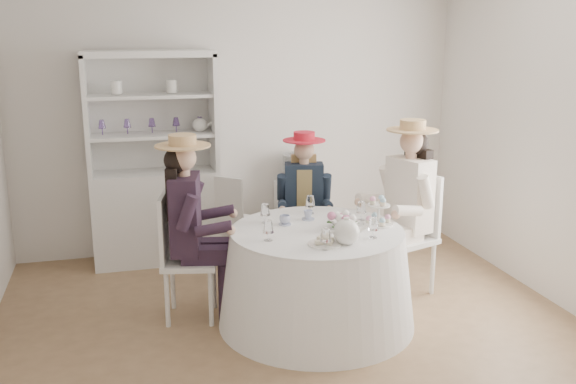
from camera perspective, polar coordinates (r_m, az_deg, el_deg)
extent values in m
plane|color=olive|center=(5.06, 0.30, -11.86)|extent=(4.50, 4.50, 0.00)
plane|color=silver|center=(6.55, -4.30, 6.55)|extent=(4.50, 0.00, 4.50)
plane|color=silver|center=(2.81, 11.11, -4.39)|extent=(4.50, 0.00, 4.50)
plane|color=silver|center=(5.64, 23.01, 4.17)|extent=(0.00, 4.50, 4.50)
cone|color=white|center=(4.99, 2.55, -7.63)|extent=(1.52, 1.52, 0.74)
cylinder|color=white|center=(4.86, 2.60, -3.48)|extent=(1.32, 1.32, 0.02)
cube|color=silver|center=(6.39, -11.59, -2.14)|extent=(1.26, 0.63, 0.90)
cube|color=silver|center=(6.39, -12.16, 7.04)|extent=(1.20, 0.22, 1.11)
cube|color=silver|center=(6.14, -12.33, 11.92)|extent=(1.26, 0.63, 0.06)
cube|color=silver|center=(6.19, -17.48, 6.47)|extent=(0.11, 0.45, 1.11)
cube|color=silver|center=(6.24, -6.68, 7.10)|extent=(0.11, 0.45, 1.11)
cube|color=silver|center=(6.22, -11.96, 4.98)|extent=(1.17, 0.57, 0.03)
cube|color=silver|center=(6.17, -12.14, 8.38)|extent=(1.17, 0.57, 0.03)
sphere|color=white|center=(6.24, -7.84, 5.94)|extent=(0.14, 0.14, 0.14)
cube|color=silver|center=(6.65, 0.87, -2.17)|extent=(0.49, 0.49, 0.69)
cylinder|color=black|center=(6.52, 0.89, 2.04)|extent=(0.40, 0.40, 0.31)
cube|color=silver|center=(5.10, -8.70, -6.12)|extent=(0.50, 0.50, 0.04)
cylinder|color=silver|center=(5.02, -6.87, -9.35)|extent=(0.04, 0.04, 0.46)
cylinder|color=silver|center=(5.32, -6.61, -7.90)|extent=(0.04, 0.04, 0.46)
cylinder|color=silver|center=(5.05, -10.70, -9.32)|extent=(0.04, 0.04, 0.46)
cylinder|color=silver|center=(5.36, -10.20, -7.89)|extent=(0.04, 0.04, 0.46)
cube|color=silver|center=(5.03, -10.95, -3.10)|extent=(0.12, 0.39, 0.52)
cube|color=black|center=(4.98, -9.10, -1.95)|extent=(0.28, 0.41, 0.60)
cube|color=black|center=(4.97, -7.40, -5.59)|extent=(0.38, 0.21, 0.13)
cylinder|color=black|center=(5.07, -5.62, -8.91)|extent=(0.10, 0.10, 0.48)
cylinder|color=black|center=(4.75, -8.92, -1.83)|extent=(0.20, 0.13, 0.29)
cube|color=black|center=(5.14, -7.23, -4.88)|extent=(0.38, 0.21, 0.13)
cylinder|color=black|center=(5.24, -5.52, -8.10)|extent=(0.10, 0.10, 0.48)
cylinder|color=black|center=(5.16, -8.41, -0.49)|extent=(0.20, 0.13, 0.29)
cylinder|color=#D8A889|center=(4.90, -9.25, 1.68)|extent=(0.09, 0.09, 0.08)
sphere|color=#D8A889|center=(4.87, -9.31, 3.00)|extent=(0.20, 0.20, 0.20)
sphere|color=black|center=(4.88, -9.85, 2.81)|extent=(0.20, 0.20, 0.20)
cube|color=black|center=(4.94, -10.14, 0.02)|extent=(0.14, 0.26, 0.40)
cylinder|color=tan|center=(4.86, -9.35, 4.08)|extent=(0.42, 0.42, 0.01)
cylinder|color=tan|center=(4.85, -9.37, 4.57)|extent=(0.21, 0.21, 0.08)
cube|color=silver|center=(5.90, 1.40, -3.49)|extent=(0.46, 0.46, 0.04)
cylinder|color=silver|center=(5.82, -0.05, -6.02)|extent=(0.03, 0.03, 0.42)
cylinder|color=silver|center=(5.83, 2.97, -5.99)|extent=(0.03, 0.03, 0.42)
cylinder|color=silver|center=(6.11, -0.12, -5.02)|extent=(0.03, 0.03, 0.42)
cylinder|color=silver|center=(6.12, 2.75, -4.99)|extent=(0.03, 0.03, 0.42)
cube|color=silver|center=(5.99, 1.34, -0.64)|extent=(0.36, 0.11, 0.48)
cube|color=#1B2636|center=(5.82, 1.42, -0.12)|extent=(0.38, 0.27, 0.55)
cube|color=tan|center=(5.82, 1.42, -0.12)|extent=(0.18, 0.24, 0.48)
cube|color=#1B2636|center=(5.76, 0.61, -3.12)|extent=(0.20, 0.34, 0.11)
cylinder|color=#1B2636|center=(5.73, 0.65, -6.26)|extent=(0.10, 0.10, 0.44)
cylinder|color=#1B2636|center=(5.76, -0.53, 0.42)|extent=(0.12, 0.18, 0.26)
cube|color=#1B2636|center=(5.77, 2.32, -3.11)|extent=(0.20, 0.34, 0.11)
cylinder|color=#1B2636|center=(5.74, 2.37, -6.24)|extent=(0.10, 0.10, 0.44)
cylinder|color=#1B2636|center=(5.78, 3.40, 0.44)|extent=(0.12, 0.18, 0.26)
cylinder|color=#D8A889|center=(5.75, 1.43, 2.74)|extent=(0.09, 0.09, 0.08)
sphere|color=#D8A889|center=(5.73, 1.44, 3.76)|extent=(0.18, 0.18, 0.18)
sphere|color=tan|center=(5.77, 1.42, 3.70)|extent=(0.18, 0.18, 0.18)
cube|color=tan|center=(5.85, 1.39, 1.61)|extent=(0.24, 0.13, 0.36)
cylinder|color=red|center=(5.71, 1.45, 4.61)|extent=(0.38, 0.38, 0.01)
cylinder|color=red|center=(5.71, 1.45, 4.99)|extent=(0.19, 0.19, 0.08)
cube|color=silver|center=(5.60, 10.39, -4.14)|extent=(0.54, 0.54, 0.04)
cylinder|color=silver|center=(5.69, 7.83, -6.37)|extent=(0.04, 0.04, 0.47)
cylinder|color=silver|center=(5.46, 10.24, -7.39)|extent=(0.04, 0.04, 0.47)
cylinder|color=silver|center=(5.91, 10.32, -5.67)|extent=(0.04, 0.04, 0.47)
cylinder|color=silver|center=(5.69, 12.74, -6.61)|extent=(0.04, 0.04, 0.47)
cube|color=silver|center=(5.65, 11.93, -0.99)|extent=(0.16, 0.39, 0.54)
cube|color=white|center=(5.51, 10.74, -0.19)|extent=(0.33, 0.43, 0.62)
cube|color=white|center=(5.56, 8.79, -3.30)|extent=(0.39, 0.25, 0.13)
cylinder|color=white|center=(5.57, 7.52, -6.72)|extent=(0.11, 0.11, 0.49)
cylinder|color=white|center=(5.61, 8.88, 0.96)|extent=(0.21, 0.15, 0.29)
cube|color=white|center=(5.42, 10.17, -3.80)|extent=(0.39, 0.25, 0.13)
cylinder|color=white|center=(5.44, 8.87, -7.31)|extent=(0.11, 0.11, 0.49)
cylinder|color=white|center=(5.31, 12.12, 0.03)|extent=(0.21, 0.15, 0.29)
cylinder|color=#D8A889|center=(5.43, 10.90, 3.20)|extent=(0.10, 0.10, 0.09)
sphere|color=#D8A889|center=(5.41, 10.96, 4.42)|extent=(0.20, 0.20, 0.20)
sphere|color=black|center=(5.45, 11.31, 4.30)|extent=(0.20, 0.20, 0.20)
cube|color=black|center=(5.52, 11.46, 1.76)|extent=(0.17, 0.27, 0.41)
cylinder|color=tan|center=(5.40, 11.01, 5.43)|extent=(0.43, 0.43, 0.01)
cylinder|color=tan|center=(5.39, 11.03, 5.88)|extent=(0.21, 0.21, 0.09)
cube|color=silver|center=(6.31, -4.59, -2.54)|extent=(0.51, 0.51, 0.04)
cylinder|color=silver|center=(6.42, -2.78, -4.15)|extent=(0.03, 0.03, 0.40)
cylinder|color=silver|center=(6.57, -4.97, -3.78)|extent=(0.03, 0.03, 0.40)
cylinder|color=silver|center=(6.19, -4.11, -4.90)|extent=(0.03, 0.03, 0.40)
cylinder|color=silver|center=(6.34, -6.36, -4.49)|extent=(0.03, 0.03, 0.40)
cube|color=silver|center=(6.11, -5.43, -0.75)|extent=(0.27, 0.25, 0.45)
imported|color=white|center=(4.97, -0.28, -2.56)|extent=(0.11, 0.11, 0.07)
imported|color=white|center=(5.10, 1.80, -2.10)|extent=(0.08, 0.08, 0.07)
imported|color=white|center=(5.03, 5.20, -2.42)|extent=(0.08, 0.08, 0.06)
imported|color=white|center=(4.92, 4.99, -2.87)|extent=(0.27, 0.27, 0.05)
sphere|color=#CA6590|center=(4.88, 5.53, -2.34)|extent=(0.06, 0.06, 0.06)
sphere|color=white|center=(4.91, 5.20, -2.23)|extent=(0.06, 0.06, 0.06)
sphere|color=#CA6590|center=(4.91, 4.70, -2.21)|extent=(0.06, 0.06, 0.06)
sphere|color=white|center=(4.88, 4.33, -2.30)|extent=(0.06, 0.06, 0.06)
sphere|color=#CA6590|center=(4.84, 4.30, -2.44)|extent=(0.06, 0.06, 0.06)
sphere|color=white|center=(4.81, 4.63, -2.56)|extent=(0.06, 0.06, 0.06)
sphere|color=#CA6590|center=(4.81, 5.14, -2.58)|extent=(0.06, 0.06, 0.06)
sphere|color=white|center=(4.83, 5.51, -2.48)|extent=(0.06, 0.06, 0.06)
sphere|color=white|center=(4.55, 5.22, -3.56)|extent=(0.19, 0.19, 0.19)
cylinder|color=white|center=(4.59, 6.58, -3.31)|extent=(0.11, 0.03, 0.09)
cylinder|color=white|center=(4.52, 5.24, -2.42)|extent=(0.04, 0.04, 0.02)
cylinder|color=white|center=(4.53, 3.27, -4.63)|extent=(0.24, 0.24, 0.01)
cube|color=beige|center=(4.50, 2.79, -4.49)|extent=(0.05, 0.04, 0.03)
cube|color=beige|center=(4.52, 3.27, -4.23)|extent=(0.06, 0.05, 0.03)
cube|color=beige|center=(4.56, 3.75, -4.25)|extent=(0.07, 0.06, 0.03)
cube|color=beige|center=(4.55, 2.91, -4.10)|extent=(0.06, 0.06, 0.03)
cube|color=beige|center=(4.50, 3.75, -4.48)|extent=(0.06, 0.07, 0.03)
cylinder|color=white|center=(5.03, 8.02, -2.81)|extent=(0.23, 0.23, 0.01)
cylinder|color=white|center=(5.01, 8.04, -2.03)|extent=(0.02, 0.02, 0.16)
cylinder|color=white|center=(4.99, 8.08, -1.17)|extent=(0.18, 0.18, 0.01)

